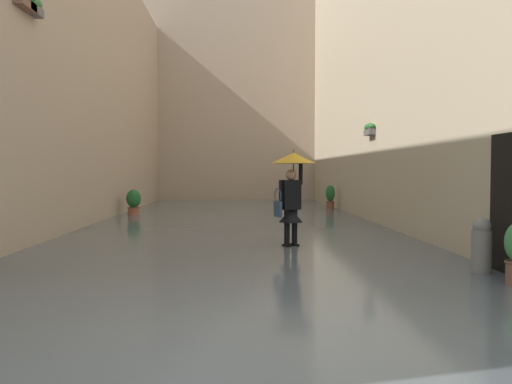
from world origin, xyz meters
The scene contains 9 objects.
ground_plane centered at (0.00, -11.54, 0.00)m, with size 60.00×60.00×0.00m, color gray.
flood_water centered at (0.00, -11.54, 0.03)m, with size 9.20×29.08×0.06m, color #515B60.
building_facade_left centered at (-5.10, -11.54, 6.47)m, with size 2.04×27.08×12.95m.
building_facade_right centered at (5.10, -11.53, 4.61)m, with size 2.04×27.08×9.23m.
building_facade_far centered at (0.00, -23.98, 6.39)m, with size 12.00×1.80×12.78m, color tan.
person_wading centered at (-1.20, -6.14, 1.41)m, with size 0.94×0.94×2.07m.
potted_plant_mid_left centered at (-3.82, -16.20, 0.56)m, with size 0.37×0.37×1.06m.
potted_plant_far_right centered at (3.67, -13.98, 0.52)m, with size 0.52×0.52×0.97m.
mooring_bollard centered at (-3.82, -3.24, 0.45)m, with size 0.30×0.30×0.91m.
Camera 1 is at (-0.09, 4.45, 1.62)m, focal length 35.94 mm.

